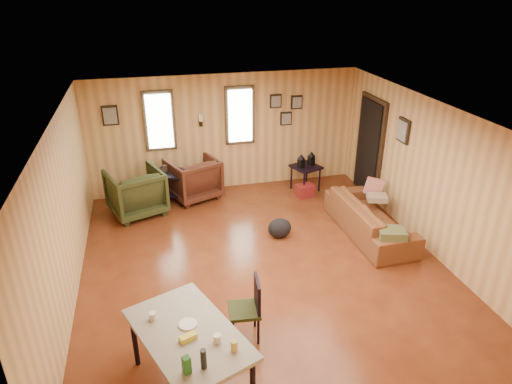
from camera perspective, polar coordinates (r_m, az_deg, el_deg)
The scene contains 11 objects.
room at distance 6.97m, azimuth 1.60°, elevation 0.87°, with size 5.54×6.04×2.44m.
sofa at distance 8.10m, azimuth 14.10°, elevation -2.53°, with size 2.08×0.61×0.81m, color brown.
recliner_brown at distance 9.24m, azimuth -7.89°, elevation 1.96°, with size 0.90×0.85×0.93m, color #462115.
recliner_green at distance 8.81m, azimuth -14.81°, elevation 0.24°, with size 0.93×0.87×0.96m, color #2C3217.
end_table at distance 9.17m, azimuth -10.49°, elevation 1.33°, with size 0.76×0.73×0.76m.
side_table at distance 9.50m, azimuth 6.27°, elevation 3.40°, with size 0.67×0.67×0.83m.
cooler at distance 9.40m, azimuth 6.14°, elevation 0.21°, with size 0.39×0.31×0.25m.
backpack at distance 7.87m, azimuth 2.97°, elevation -4.53°, with size 0.50×0.45×0.35m.
sofa_pillows at distance 8.01m, azimuth 15.59°, elevation -2.28°, with size 0.88×1.80×0.37m.
dining_table at distance 5.03m, azimuth -8.39°, elevation -17.60°, with size 1.36×1.69×0.97m.
dining_chair at distance 5.71m, azimuth -0.83°, elevation -14.01°, with size 0.41×0.41×0.83m.
Camera 1 is at (-1.55, -5.83, 4.08)m, focal length 32.00 mm.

